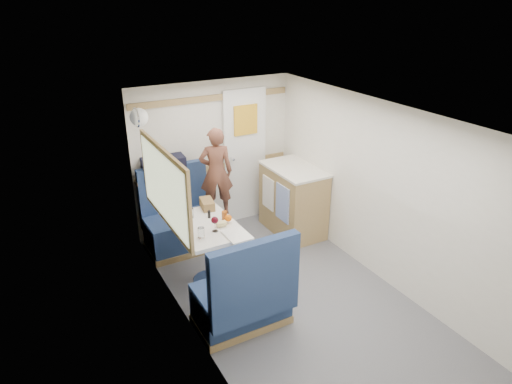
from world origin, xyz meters
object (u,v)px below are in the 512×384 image
tumbler_mid (191,213)px  cheese_block (221,224)px  dinette_table (207,237)px  duffel_bag (164,167)px  bench_near (244,301)px  dome_light (139,117)px  person (216,172)px  orange_fruit (228,218)px  tumbler_left (201,233)px  tray (237,235)px  bread_loaf (207,204)px  galley_counter (293,200)px  pepper_grinder (209,214)px  wine_glass (215,221)px  beer_glass (224,215)px  bench_far (181,226)px

tumbler_mid → cheese_block: bearing=-60.5°
dinette_table → duffel_bag: (-0.08, 1.12, 0.46)m
bench_near → dome_light: (-0.39, 1.71, 1.45)m
person → orange_fruit: size_ratio=14.45×
tumbler_left → tumbler_mid: 0.49m
person → tumbler_mid: (-0.51, -0.44, -0.23)m
bench_near → orange_fruit: (0.23, 0.79, 0.48)m
bench_near → tumbler_left: bench_near is taller
tray → bread_loaf: size_ratio=1.26×
galley_counter → bread_loaf: 1.34m
person → tumbler_left: size_ratio=9.78×
tumbler_left → galley_counter: bearing=25.8°
dome_light → pepper_grinder: bearing=-56.0°
galley_counter → duffel_bag: (-1.55, 0.57, 0.56)m
duffel_bag → wine_glass: (0.10, -1.30, -0.18)m
dinette_table → galley_counter: bearing=20.5°
dinette_table → tumbler_mid: bearing=108.2°
beer_glass → tumbler_mid: bearing=144.1°
galley_counter → cheese_block: (-1.34, -0.66, 0.29)m
duffel_bag → tumbler_mid: (0.00, -0.87, -0.25)m
bench_near → beer_glass: (0.23, 0.89, 0.47)m
bench_far → tumbler_mid: size_ratio=9.96×
dome_light → person: size_ratio=0.18×
duffel_bag → bread_loaf: duffel_bag is taller
wine_glass → bench_far: bearing=91.2°
person → bench_near: bearing=92.3°
wine_glass → pepper_grinder: (0.07, 0.31, -0.08)m
bench_near → tumbler_left: (-0.16, 0.63, 0.48)m
orange_fruit → wine_glass: bearing=-152.8°
duffel_bag → bench_near: bearing=-83.2°
tray → tumbler_mid: size_ratio=2.91×
bench_far → person: person is taller
bench_far → wine_glass: (0.02, -1.04, 0.54)m
duffel_bag → dinette_table: bearing=-81.4°
dome_light → person: 1.12m
duffel_bag → pepper_grinder: (0.17, -0.98, -0.26)m
beer_glass → bench_far: bearing=105.0°
wine_glass → pepper_grinder: size_ratio=1.95×
tumbler_mid → person: bearing=40.8°
dinette_table → person: person is taller
orange_fruit → wine_glass: 0.24m
bench_near → dome_light: 2.28m
duffel_bag → tray: size_ratio=1.70×
person → bread_loaf: bearing=67.9°
dome_light → galley_counter: size_ratio=0.22×
bench_near → galley_counter: (1.47, 1.41, 0.17)m
person → wine_glass: (-0.41, -0.87, -0.16)m
galley_counter → tumbler_mid: (-1.55, -0.30, 0.31)m
pepper_grinder → bread_loaf: (0.08, 0.24, 0.01)m
dome_light → tray: size_ratio=0.65×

